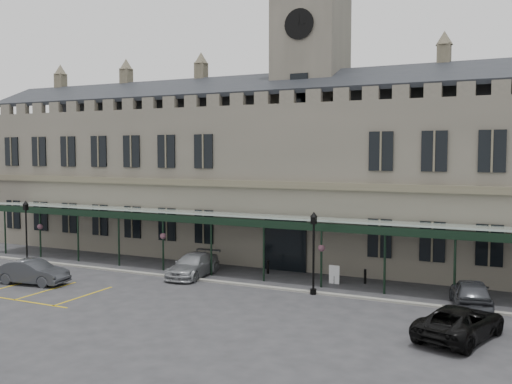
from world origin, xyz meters
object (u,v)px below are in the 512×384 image
at_px(car_taxi, 193,265).
at_px(station_building, 310,178).
at_px(lamp_post_left, 26,226).
at_px(car_left_b, 32,272).
at_px(lamp_post_mid, 314,245).
at_px(clock_tower, 311,94).
at_px(car_right_a, 471,294).
at_px(sign_board, 334,275).
at_px(car_van, 460,322).

bearing_deg(car_taxi, station_building, 57.10).
bearing_deg(lamp_post_left, car_left_b, -40.17).
distance_m(lamp_post_mid, car_taxi, 9.49).
xyz_separation_m(clock_tower, car_left_b, (-13.19, -16.02, -12.32)).
height_order(lamp_post_mid, car_right_a, lamp_post_mid).
bearing_deg(lamp_post_mid, station_building, 111.38).
relative_size(sign_board, car_taxi, 0.23).
relative_size(car_left_b, car_van, 0.87).
height_order(car_left_b, car_van, car_left_b).
distance_m(sign_board, car_taxi, 9.67).
relative_size(clock_tower, lamp_post_left, 5.11).
height_order(clock_tower, car_van, clock_tower).
distance_m(station_building, clock_tower, 6.64).
xyz_separation_m(clock_tower, lamp_post_mid, (4.16, -10.72, -10.15)).
height_order(station_building, lamp_post_left, station_building).
relative_size(lamp_post_mid, car_right_a, 1.01).
bearing_deg(car_van, car_taxi, -1.26).
height_order(clock_tower, car_left_b, clock_tower).
relative_size(clock_tower, car_right_a, 5.03).
distance_m(car_van, car_right_a, 5.56).
relative_size(car_left_b, car_taxi, 0.90).
bearing_deg(sign_board, lamp_post_mid, -92.68).
height_order(lamp_post_left, car_van, lamp_post_left).
height_order(lamp_post_left, car_left_b, lamp_post_left).
relative_size(station_building, clock_tower, 2.42).
bearing_deg(car_right_a, sign_board, -27.29).
height_order(clock_tower, sign_board, clock_tower).
xyz_separation_m(station_building, car_right_a, (13.00, -9.93, -5.63)).
xyz_separation_m(clock_tower, sign_board, (4.45, -7.52, -12.52)).
relative_size(car_van, car_right_a, 1.12).
bearing_deg(lamp_post_mid, lamp_post_left, -179.02).
relative_size(station_building, car_right_a, 12.18).
xyz_separation_m(lamp_post_left, car_van, (32.00, -4.46, -2.11)).
distance_m(clock_tower, car_left_b, 24.13).
xyz_separation_m(car_left_b, car_right_a, (26.19, 6.01, 0.05)).
distance_m(station_building, car_left_b, 21.45).
relative_size(station_building, car_taxi, 11.29).
xyz_separation_m(lamp_post_left, lamp_post_mid, (23.16, 0.40, 0.09)).
xyz_separation_m(lamp_post_mid, car_taxi, (-9.16, 1.14, -2.19)).
bearing_deg(car_taxi, car_right_a, -6.51).
bearing_deg(car_van, clock_tower, -32.98).
distance_m(lamp_post_mid, car_van, 10.32).
height_order(lamp_post_mid, car_left_b, lamp_post_mid).
distance_m(car_taxi, car_van, 18.97).
relative_size(station_building, car_left_b, 12.52).
bearing_deg(clock_tower, car_taxi, -117.57).
distance_m(car_left_b, car_taxi, 10.42).
xyz_separation_m(station_building, lamp_post_left, (-19.00, -11.03, -3.59)).
relative_size(lamp_post_left, car_taxi, 0.91).
bearing_deg(car_taxi, clock_tower, 57.32).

